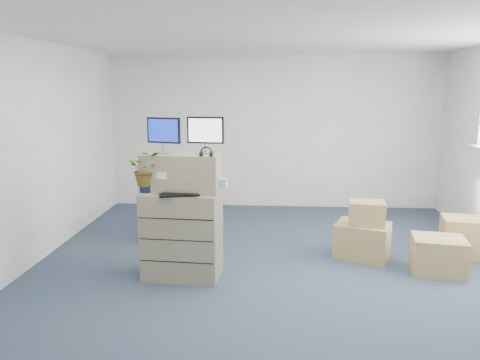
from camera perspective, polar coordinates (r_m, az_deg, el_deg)
name	(u,v)px	position (r m, az deg, el deg)	size (l,w,h in m)	color
ground	(273,280)	(5.55, 4.05, -12.12)	(7.00, 7.00, 0.00)	#243042
wall_back	(273,132)	(8.65, 4.06, 5.89)	(6.00, 0.02, 2.80)	beige
filing_cabinet_lower	(182,235)	(5.53, -7.05, -6.63)	(0.87, 0.53, 1.02)	gray
filing_cabinet_upper	(182,172)	(5.40, -7.11, 0.92)	(0.87, 0.44, 0.44)	gray
monitor_left	(164,133)	(5.41, -9.28, 5.66)	(0.40, 0.21, 0.41)	#99999E
monitor_right	(206,133)	(5.31, -4.23, 5.73)	(0.42, 0.18, 0.42)	#99999E
headphones	(206,153)	(5.11, -4.13, 3.32)	(0.14, 0.14, 0.02)	black
keyboard	(179,194)	(5.22, -7.43, -1.76)	(0.44, 0.18, 0.02)	black
mouse	(211,193)	(5.22, -3.56, -1.62)	(0.10, 0.06, 0.03)	silver
water_bottle	(186,180)	(5.39, -6.57, 0.05)	(0.08, 0.08, 0.27)	gray
phone_dock	(180,188)	(5.41, -7.27, -0.98)	(0.06, 0.05, 0.12)	silver
external_drive	(208,188)	(5.43, -3.88, -0.99)	(0.19, 0.15, 0.06)	black
tissue_box	(215,182)	(5.36, -3.03, -0.29)	(0.26, 0.13, 0.10)	#3D87D0
potted_plant	(146,174)	(5.35, -11.37, 0.77)	(0.45, 0.47, 0.40)	#AEC59E
office_chair	(186,216)	(6.91, -6.62, -4.34)	(0.69, 0.64, 0.71)	slate
cardboard_boxes	(419,240)	(6.46, 20.96, -6.87)	(2.23, 1.19, 0.77)	olive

